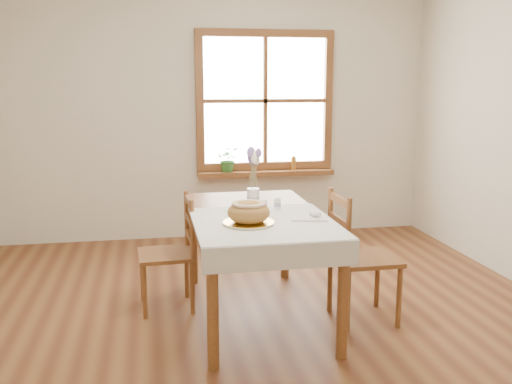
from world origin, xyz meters
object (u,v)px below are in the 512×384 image
Objects in this scene: flower_vase at (253,196)px; dining_table at (256,225)px; chair_left at (166,253)px; chair_right at (365,256)px; bread_plate at (249,223)px.

dining_table is at bearing -96.84° from flower_vase.
chair_right reaches higher than chair_left.
flower_vase is at bearing 93.42° from chair_left.
flower_vase is at bearing 83.16° from dining_table.
dining_table is 0.79m from chair_right.
chair_right is (1.35, -0.46, 0.04)m from chair_left.
chair_left is at bearing 70.31° from chair_right.
chair_right is at bearing -37.98° from flower_vase.
chair_right reaches higher than dining_table.
chair_right is 0.94m from flower_vase.
chair_left reaches higher than bread_plate.
bread_plate is at bearing -102.64° from flower_vase.
flower_vase is (0.04, 0.33, 0.14)m from dining_table.
bread_plate is (-0.11, -0.34, 0.10)m from dining_table.
chair_right is at bearing 68.03° from chair_left.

